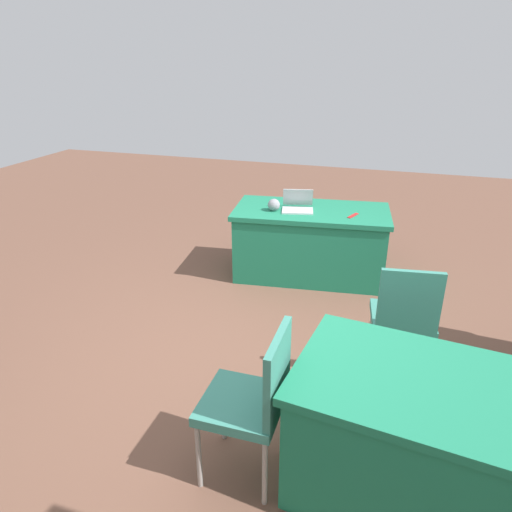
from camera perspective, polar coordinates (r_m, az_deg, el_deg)
ground_plane at (r=3.80m, az=-1.44°, el=-13.12°), size 14.40×14.40×0.00m
table_foreground at (r=5.10m, az=6.62°, el=1.66°), size 1.71×1.00×0.75m
table_mid_left at (r=2.81m, az=23.69°, el=-21.06°), size 1.84×1.08×0.75m
chair_tucked_left at (r=3.54m, az=17.64°, el=-6.84°), size 0.49×0.49×0.95m
chair_tucked_right at (r=2.65m, az=-0.20°, el=-16.72°), size 0.44×0.44×0.96m
laptop_silver at (r=4.93m, az=5.11°, el=6.05°), size 0.37×0.35×0.21m
yarn_ball at (r=4.89m, az=2.19°, el=6.26°), size 0.13×0.13×0.13m
scissors_red at (r=4.84m, az=11.76°, el=4.86°), size 0.10×0.18×0.01m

